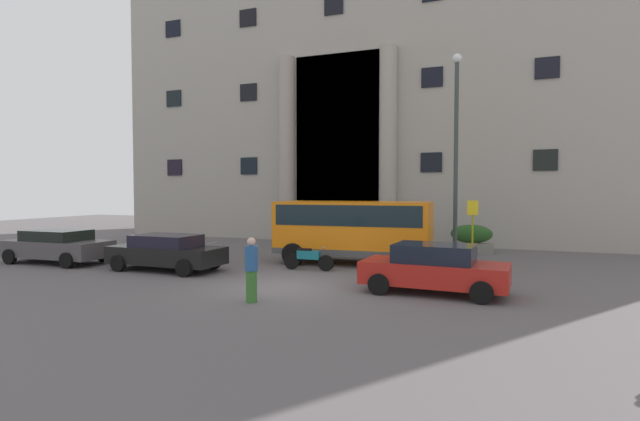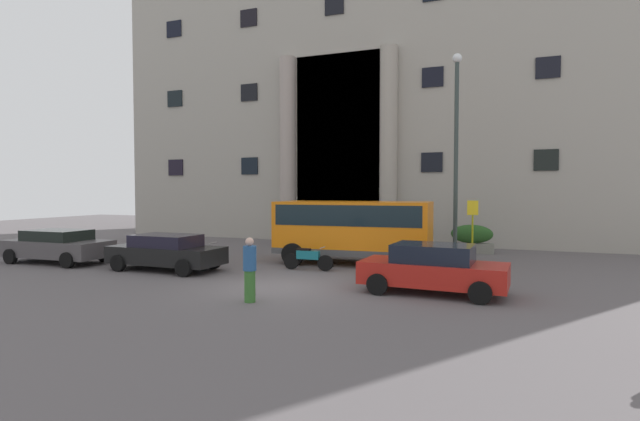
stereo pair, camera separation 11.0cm
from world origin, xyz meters
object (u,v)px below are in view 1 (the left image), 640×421
at_px(hedge_planter_far_east, 296,234).
at_px(hedge_planter_entrance_left, 348,237).
at_px(bus_stop_sign, 473,224).
at_px(parked_estate_mid, 434,268).
at_px(scooter_by_planter, 416,264).
at_px(lamppost_plaza_centre, 456,142).
at_px(pedestrian_man_crossing, 251,270).
at_px(white_taxi_kerbside, 166,252).
at_px(motorcycle_near_kerb, 308,258).
at_px(hedge_planter_entrance_right, 471,239).
at_px(orange_minibus, 354,226).
at_px(parked_sedan_far, 57,246).
at_px(motorcycle_far_end, 200,253).

bearing_deg(hedge_planter_far_east, hedge_planter_entrance_left, -4.41).
xyz_separation_m(bus_stop_sign, parked_estate_mid, (-0.65, -6.57, -0.87)).
distance_m(scooter_by_planter, lamppost_plaza_centre, 6.74).
height_order(pedestrian_man_crossing, lamppost_plaza_centre, lamppost_plaza_centre).
distance_m(white_taxi_kerbside, motorcycle_near_kerb, 5.31).
distance_m(bus_stop_sign, hedge_planter_entrance_right, 3.54).
height_order(bus_stop_sign, hedge_planter_entrance_left, bus_stop_sign).
distance_m(hedge_planter_entrance_right, lamppost_plaza_centre, 5.19).
distance_m(orange_minibus, motorcycle_near_kerb, 2.67).
xyz_separation_m(parked_sedan_far, white_taxi_kerbside, (5.43, 0.12, -0.01)).
bearing_deg(parked_sedan_far, scooter_by_planter, 7.08).
height_order(scooter_by_planter, lamppost_plaza_centre, lamppost_plaza_centre).
bearing_deg(hedge_planter_entrance_right, motorcycle_near_kerb, -125.83).
xyz_separation_m(bus_stop_sign, lamppost_plaza_centre, (-0.76, 0.72, 3.46)).
distance_m(hedge_planter_entrance_right, motorcycle_near_kerb, 9.27).
height_order(parked_sedan_far, scooter_by_planter, parked_sedan_far).
distance_m(motorcycle_far_end, lamppost_plaza_centre, 11.77).
xyz_separation_m(parked_estate_mid, lamppost_plaza_centre, (-0.11, 7.28, 4.33)).
height_order(scooter_by_planter, pedestrian_man_crossing, pedestrian_man_crossing).
xyz_separation_m(hedge_planter_entrance_left, parked_sedan_far, (-9.78, -8.84, 0.07)).
bearing_deg(scooter_by_planter, hedge_planter_entrance_right, 68.80).
distance_m(hedge_planter_entrance_right, pedestrian_man_crossing, 13.76).
height_order(parked_sedan_far, pedestrian_man_crossing, pedestrian_man_crossing).
height_order(motorcycle_near_kerb, motorcycle_far_end, same).
bearing_deg(motorcycle_near_kerb, hedge_planter_entrance_right, 52.33).
relative_size(hedge_planter_entrance_left, motorcycle_near_kerb, 0.78).
bearing_deg(orange_minibus, lamppost_plaza_centre, 32.26).
distance_m(parked_estate_mid, white_taxi_kerbside, 9.97).
bearing_deg(parked_sedan_far, hedge_planter_far_east, 52.20).
height_order(bus_stop_sign, white_taxi_kerbside, bus_stop_sign).
relative_size(hedge_planter_entrance_right, white_taxi_kerbside, 0.46).
xyz_separation_m(white_taxi_kerbside, pedestrian_man_crossing, (5.52, -3.40, 0.18)).
height_order(hedge_planter_entrance_right, parked_estate_mid, parked_estate_mid).
bearing_deg(white_taxi_kerbside, bus_stop_sign, 30.81).
bearing_deg(motorcycle_far_end, motorcycle_near_kerb, 1.14).
relative_size(bus_stop_sign, pedestrian_man_crossing, 1.48).
xyz_separation_m(orange_minibus, motorcycle_near_kerb, (-1.15, -2.15, -1.08)).
distance_m(orange_minibus, scooter_by_planter, 3.81).
relative_size(hedge_planter_far_east, white_taxi_kerbside, 0.43).
relative_size(hedge_planter_entrance_left, hedge_planter_entrance_right, 0.75).
distance_m(pedestrian_man_crossing, lamppost_plaza_centre, 11.84).
bearing_deg(pedestrian_man_crossing, hedge_planter_entrance_left, -142.64).
height_order(orange_minibus, motorcycle_near_kerb, orange_minibus).
bearing_deg(motorcycle_near_kerb, orange_minibus, 60.04).
distance_m(parked_estate_mid, lamppost_plaza_centre, 8.47).
bearing_deg(parked_sedan_far, white_taxi_kerbside, 0.20).
bearing_deg(hedge_planter_far_east, motorcycle_far_end, -98.82).
bearing_deg(bus_stop_sign, pedestrian_man_crossing, -118.25).
bearing_deg(pedestrian_man_crossing, motorcycle_far_end, -102.80).
bearing_deg(motorcycle_near_kerb, hedge_planter_entrance_left, 93.12).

